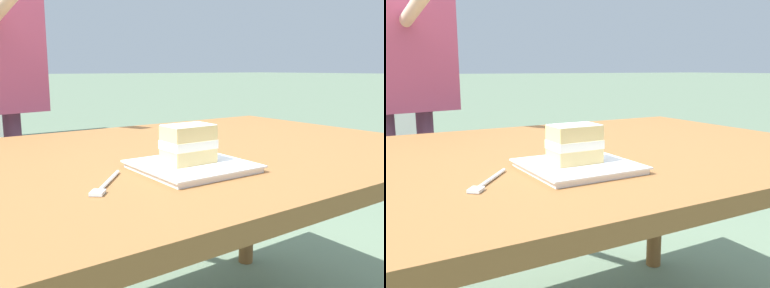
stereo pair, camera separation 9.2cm
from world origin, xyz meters
The scene contains 5 objects.
patio_table centered at (0.00, 0.00, 0.63)m, with size 1.43×1.04×0.72m.
dessert_plate centered at (-0.16, -0.21, 0.73)m, with size 0.24×0.24×0.02m.
cake_slice centered at (-0.16, -0.20, 0.78)m, with size 0.11×0.08×0.09m.
dessert_fork centered at (-0.37, -0.22, 0.72)m, with size 0.12×0.14×0.01m.
diner_person centered at (-0.38, 0.85, 1.01)m, with size 0.44×0.57×1.52m.
Camera 2 is at (-0.61, -1.00, 0.94)m, focal length 38.91 mm.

